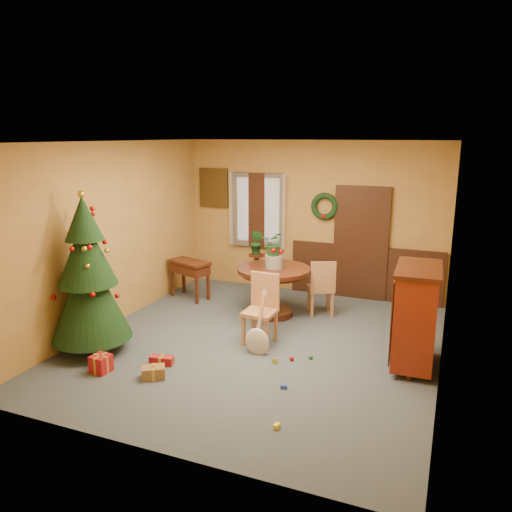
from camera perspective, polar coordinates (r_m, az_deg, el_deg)
The scene contains 21 objects.
room_envelope at distance 9.51m, azimuth 7.51°, elevation 2.20°, with size 5.50×5.50×5.50m.
dining_table at distance 8.36m, azimuth 2.06°, elevation -3.03°, with size 1.22×1.22×0.84m.
urn at distance 8.27m, azimuth 2.08°, elevation -0.65°, with size 0.29×0.29×0.21m, color slate.
centerpiece_plant at distance 8.19m, azimuth 2.10°, elevation 1.44°, with size 0.37×0.32×0.41m, color #1E4C23.
chair_near at distance 7.34m, azimuth 0.69°, elevation -5.74°, with size 0.46×0.46×1.03m.
chair_far at distance 8.46m, azimuth 7.50°, elevation -3.41°, with size 0.56×0.56×0.97m.
guitar at distance 6.97m, azimuth 0.14°, elevation -7.91°, with size 0.36×0.17×0.85m, color beige, non-canonical shape.
plant_stand at distance 9.43m, azimuth 0.09°, elevation -1.61°, with size 0.31×0.31×0.80m.
stand_plant at distance 9.30m, azimuth 0.09°, elevation 1.57°, with size 0.26×0.21×0.46m, color #19471E.
christmas_tree at distance 7.24m, azimuth -18.64°, elevation -2.34°, with size 1.10×1.10×2.28m.
writing_desk at distance 9.35m, azimuth -7.60°, elevation -1.61°, with size 0.89×0.64×0.72m.
sideboard at distance 6.83m, azimuth 17.78°, elevation -6.33°, with size 0.60×1.08×1.36m.
gift_a at distance 7.69m, azimuth -17.02°, elevation -9.17°, with size 0.38×0.34×0.17m.
gift_b at distance 6.89m, azimuth -17.29°, elevation -11.67°, with size 0.24×0.24×0.23m.
gift_c at distance 6.59m, azimuth -11.63°, elevation -12.89°, with size 0.34×0.32×0.16m.
gift_d at distance 6.93m, azimuth -10.73°, elevation -11.63°, with size 0.33×0.18×0.11m.
toy_a at distance 6.25m, azimuth 3.19°, elevation -14.67°, with size 0.08×0.05×0.05m, color #2946B5.
toy_b at distance 7.01m, azimuth 6.28°, elevation -11.39°, with size 0.06×0.06×0.06m, color #227D25.
toy_c at distance 5.52m, azimuth 2.40°, elevation -18.85°, with size 0.08×0.05×0.05m, color yellow.
toy_d at distance 6.93m, azimuth 4.09°, elevation -11.63°, with size 0.06×0.06×0.06m, color #A90D0B.
toy_e at distance 6.86m, azimuth 2.20°, elevation -11.92°, with size 0.08×0.05×0.05m, color gold.
Camera 1 is at (2.51, -6.33, 2.99)m, focal length 35.00 mm.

